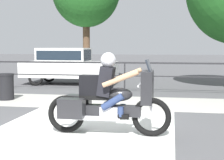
{
  "coord_description": "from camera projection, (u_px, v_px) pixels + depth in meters",
  "views": [
    {
      "loc": [
        1.69,
        -6.62,
        1.69
      ],
      "look_at": [
        0.29,
        1.35,
        0.88
      ],
      "focal_mm": 55.0,
      "sensor_mm": 36.0,
      "label": 1
    }
  ],
  "objects": [
    {
      "name": "sidewalk_band",
      "position": [
        115.0,
        102.0,
        10.28
      ],
      "size": [
        44.0,
        2.4,
        0.01
      ],
      "primitive_type": "cube",
      "color": "#A8A59E",
      "rests_on": "ground"
    },
    {
      "name": "fence_railing",
      "position": [
        125.0,
        68.0,
        12.34
      ],
      "size": [
        36.0,
        0.05,
        1.11
      ],
      "color": "#232326",
      "rests_on": "ground"
    },
    {
      "name": "crosswalk_band",
      "position": [
        82.0,
        132.0,
        6.76
      ],
      "size": [
        3.62,
        6.0,
        0.01
      ],
      "primitive_type": "cube",
      "color": "silver",
      "rests_on": "ground"
    },
    {
      "name": "trash_bin",
      "position": [
        6.0,
        87.0,
        10.72
      ],
      "size": [
        0.53,
        0.53,
        0.83
      ],
      "color": "black",
      "rests_on": "ground"
    },
    {
      "name": "motorcycle",
      "position": [
        107.0,
        98.0,
        6.49
      ],
      "size": [
        2.39,
        0.76,
        1.57
      ],
      "rotation": [
        0.0,
        0.0,
        0.05
      ],
      "color": "black",
      "rests_on": "ground"
    },
    {
      "name": "ground_plane",
      "position": [
        87.0,
        129.0,
        6.95
      ],
      "size": [
        120.0,
        120.0,
        0.0
      ],
      "primitive_type": "plane",
      "color": "#4C4C4F"
    },
    {
      "name": "parked_car",
      "position": [
        68.0,
        64.0,
        15.04
      ],
      "size": [
        4.09,
        1.71,
        1.59
      ],
      "rotation": [
        0.0,
        0.0,
        0.01
      ],
      "color": "silver",
      "rests_on": "ground"
    }
  ]
}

